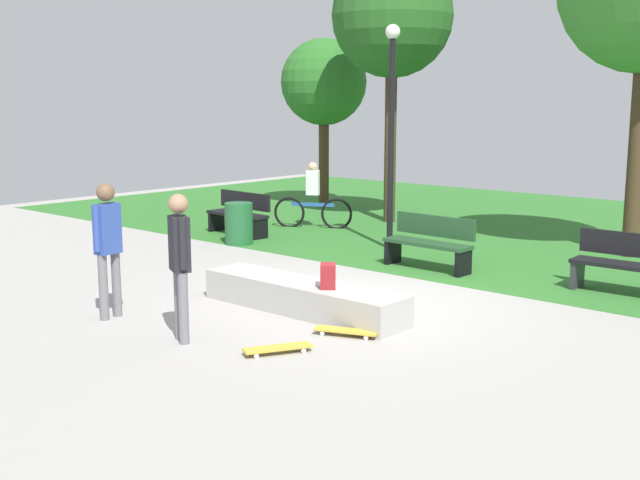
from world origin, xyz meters
TOP-DOWN VIEW (x-y plane):
  - ground_plane at (0.00, 0.00)m, footprint 28.00×28.00m
  - grass_lawn at (0.00, 7.88)m, footprint 26.60×12.23m
  - concrete_ledge at (-0.28, -0.92)m, footprint 3.19×0.70m
  - backpack_on_ledge at (0.21, -0.96)m, footprint 0.33×0.34m
  - skater_performing_trick at (-1.98, -2.84)m, footprint 0.24×0.43m
  - skater_watching at (-0.46, -2.87)m, footprint 0.39×0.32m
  - skateboard_by_ledge at (0.89, -1.41)m, footprint 0.82×0.48m
  - skateboard_spare at (0.73, -2.45)m, footprint 0.56×0.80m
  - park_bench_near_lamppost at (-0.51, 2.55)m, footprint 1.62×0.54m
  - park_bench_center_lawn at (-5.52, 2.81)m, footprint 1.63×0.58m
  - park_bench_far_left at (2.71, 2.97)m, footprint 1.61×0.51m
  - tree_leaning_ash at (-7.14, 7.45)m, footprint 2.29×2.29m
  - tree_young_birch at (-4.19, 6.42)m, footprint 2.79×2.79m
  - lamp_post at (-2.14, 3.63)m, footprint 0.28×0.28m
  - trash_bin at (-4.70, 2.02)m, footprint 0.56×0.56m
  - cyclist_on_bicycle at (-4.96, 4.54)m, footprint 1.62×0.93m

SIDE VIEW (x-z plane):
  - ground_plane at x=0.00m, z-range 0.00..0.00m
  - grass_lawn at x=0.00m, z-range 0.00..0.01m
  - skateboard_by_ledge at x=0.89m, z-range 0.02..0.10m
  - skateboard_spare at x=0.73m, z-range 0.02..0.10m
  - concrete_ledge at x=-0.28m, z-range 0.00..0.42m
  - trash_bin at x=-4.70m, z-range 0.00..0.84m
  - park_bench_near_lamppost at x=-0.51m, z-range 0.03..0.94m
  - park_bench_center_lawn at x=-5.52m, z-range 0.03..0.94m
  - park_bench_far_left at x=2.71m, z-range 0.03..0.94m
  - backpack_on_ledge at x=0.21m, z-range 0.42..0.74m
  - cyclist_on_bicycle at x=-4.96m, z-range -0.13..1.39m
  - skater_watching at x=-0.46m, z-range 0.16..1.94m
  - skater_performing_trick at x=-1.98m, z-range 0.16..1.96m
  - lamp_post at x=-2.14m, z-range 0.45..4.71m
  - tree_leaning_ash at x=-7.14m, z-range 1.06..5.55m
  - tree_young_birch at x=-4.19m, z-range 1.64..7.79m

